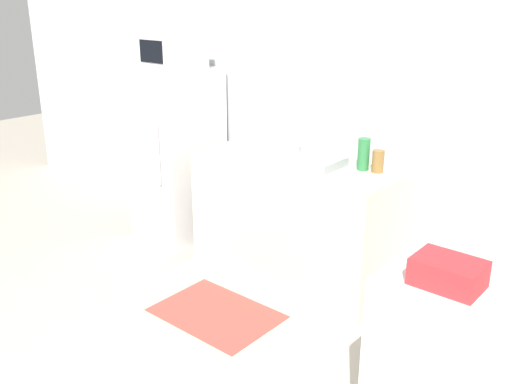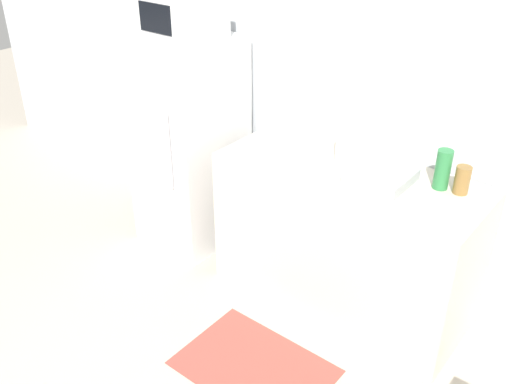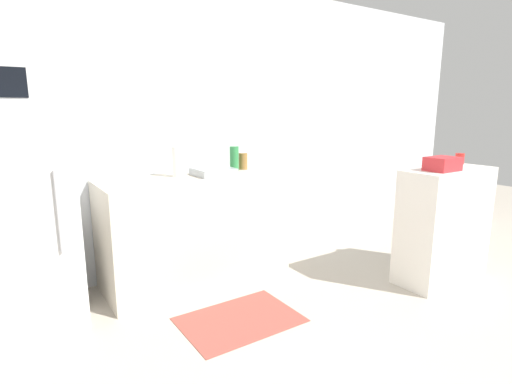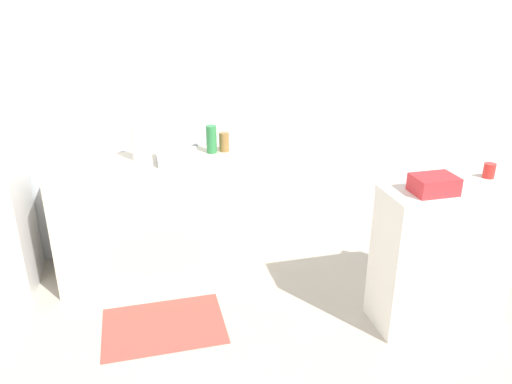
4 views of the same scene
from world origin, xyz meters
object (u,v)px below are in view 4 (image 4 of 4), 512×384
(paper_towel_roll, at_px, (139,144))
(jar, at_px, (489,171))
(bottle_tall, at_px, (211,139))
(basket, at_px, (434,185))
(bottle_short, at_px, (224,142))

(paper_towel_roll, bearing_deg, jar, -27.00)
(bottle_tall, xyz_separation_m, basket, (1.15, -1.33, 0.01))
(bottle_tall, height_order, paper_towel_roll, paper_towel_roll)
(bottle_tall, xyz_separation_m, jar, (1.66, -1.19, 0.01))
(bottle_tall, distance_m, bottle_short, 0.11)
(jar, relative_size, paper_towel_roll, 0.39)
(paper_towel_roll, bearing_deg, basket, -36.70)
(jar, bearing_deg, bottle_short, 142.31)
(bottle_short, relative_size, basket, 0.58)
(bottle_short, relative_size, jar, 1.56)
(basket, xyz_separation_m, jar, (0.51, 0.15, -0.01))
(jar, bearing_deg, paper_towel_roll, 153.00)
(bottle_short, xyz_separation_m, jar, (1.55, -1.20, 0.04))
(bottle_tall, height_order, jar, bottle_tall)
(bottle_short, bearing_deg, basket, -52.13)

